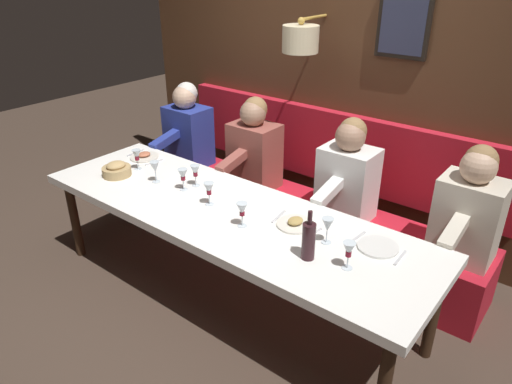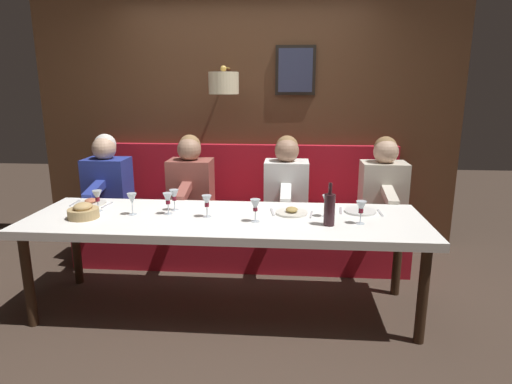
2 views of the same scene
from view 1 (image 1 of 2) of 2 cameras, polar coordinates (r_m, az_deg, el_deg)
ground_plane at (r=3.58m, az=-3.39°, el=-12.56°), size 12.00×12.00×0.00m
dining_table at (r=3.19m, az=-3.71°, el=-3.03°), size 0.90×2.91×0.74m
banquette_bench at (r=4.03m, az=4.93°, el=-3.76°), size 0.52×3.11×0.45m
back_wall_panel at (r=4.08m, az=10.21°, el=13.52°), size 0.59×4.31×2.90m
diner_nearest at (r=3.31m, az=24.47°, el=-1.81°), size 0.60×0.40×0.79m
diner_near at (r=3.57m, az=11.06°, el=2.23°), size 0.60×0.40×0.79m
diner_middle at (r=4.01m, az=-0.26°, el=5.54°), size 0.60×0.40×0.79m
diner_far at (r=4.53m, az=-8.32°, el=7.75°), size 0.60×0.40×0.79m
place_setting_0 at (r=4.08m, az=-13.38°, el=4.23°), size 0.24×0.32×0.05m
place_setting_1 at (r=2.84m, az=14.57°, el=-6.46°), size 0.24×0.32×0.01m
place_setting_2 at (r=2.98m, az=4.80°, el=-3.81°), size 0.24×0.33×0.05m
wine_glass_0 at (r=2.91m, az=-1.71°, el=-2.19°), size 0.07×0.07×0.16m
wine_glass_1 at (r=2.57m, az=11.19°, el=-6.96°), size 0.07×0.07×0.16m
wine_glass_2 at (r=3.83m, az=-14.27°, el=4.29°), size 0.07×0.07×0.16m
wine_glass_3 at (r=3.41m, az=-8.86°, el=2.01°), size 0.07×0.07×0.16m
wine_glass_4 at (r=2.77m, az=8.67°, el=-4.04°), size 0.07×0.07×0.16m
wine_glass_5 at (r=3.18m, az=-5.74°, el=0.33°), size 0.07×0.07×0.16m
wine_glass_6 at (r=3.57m, az=-12.20°, el=2.89°), size 0.07×0.07×0.16m
wine_glass_7 at (r=3.46m, az=-7.38°, el=2.50°), size 0.07×0.07×0.16m
wine_bottle at (r=2.62m, az=6.40°, el=-5.85°), size 0.08×0.08×0.30m
bread_bowl at (r=3.78m, az=-16.55°, el=2.60°), size 0.22×0.22×0.12m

